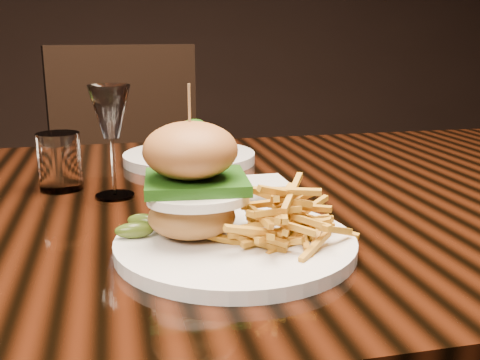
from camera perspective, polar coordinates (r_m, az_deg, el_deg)
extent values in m
cube|color=black|center=(0.84, -0.80, -2.79)|extent=(1.60, 0.90, 0.04)
cube|color=black|center=(1.61, 23.03, -9.48)|extent=(0.06, 0.06, 0.71)
cylinder|color=white|center=(0.62, -0.46, -6.51)|extent=(0.27, 0.27, 0.01)
ellipsoid|color=#9A6131|center=(0.62, -4.91, -3.70)|extent=(0.10, 0.10, 0.04)
ellipsoid|color=white|center=(0.60, -4.20, -1.76)|extent=(0.11, 0.09, 0.01)
ellipsoid|color=orange|center=(0.59, -2.36, -1.58)|extent=(0.02, 0.02, 0.01)
cube|color=#235916|center=(0.61, -4.99, -0.34)|extent=(0.12, 0.11, 0.01)
ellipsoid|color=brown|center=(0.61, -5.07, 3.04)|extent=(0.10, 0.10, 0.06)
cylinder|color=#A67B4D|center=(0.60, -5.13, 5.93)|extent=(0.00, 0.00, 0.08)
ellipsoid|color=#334813|center=(0.63, -10.70, -5.04)|extent=(0.04, 0.02, 0.02)
ellipsoid|color=#334813|center=(0.66, -9.64, -4.15)|extent=(0.05, 0.04, 0.02)
cube|color=white|center=(0.79, 2.09, -1.24)|extent=(0.09, 0.09, 0.03)
cylinder|color=white|center=(0.85, -12.58, -1.56)|extent=(0.06, 0.06, 0.00)
cylinder|color=white|center=(0.83, -12.75, 1.35)|extent=(0.01, 0.01, 0.08)
cone|color=white|center=(0.82, -13.06, 6.78)|extent=(0.06, 0.06, 0.08)
cylinder|color=white|center=(0.90, -17.84, 1.80)|extent=(0.06, 0.06, 0.09)
cylinder|color=white|center=(1.05, -5.16, 2.29)|extent=(0.24, 0.24, 0.02)
cylinder|color=white|center=(1.05, -5.16, 2.39)|extent=(0.17, 0.17, 0.02)
ellipsoid|color=black|center=(1.04, -5.21, 4.25)|extent=(0.09, 0.08, 0.05)
ellipsoid|color=#235916|center=(1.03, -4.70, 5.83)|extent=(0.04, 0.03, 0.01)
cube|color=black|center=(1.68, -9.50, -4.09)|extent=(0.54, 0.54, 0.06)
cube|color=black|center=(1.82, -11.60, 5.39)|extent=(0.46, 0.14, 0.50)
cylinder|color=black|center=(1.56, -14.18, -14.89)|extent=(0.04, 0.04, 0.45)
cylinder|color=black|center=(1.66, -0.85, -12.59)|extent=(0.04, 0.04, 0.45)
cylinder|color=black|center=(1.90, -16.37, -9.50)|extent=(0.04, 0.04, 0.45)
cylinder|color=black|center=(1.98, -5.34, -7.95)|extent=(0.04, 0.04, 0.45)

